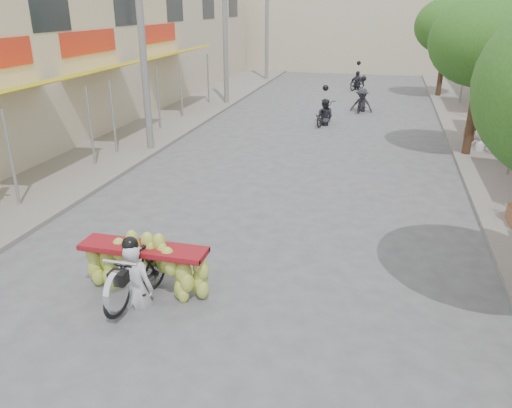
% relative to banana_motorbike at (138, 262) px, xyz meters
% --- Properties ---
extents(sidewalk_left, '(4.00, 60.00, 0.12)m').
position_rel_banana_motorbike_xyz_m(sidewalk_left, '(-5.64, 11.89, -0.67)').
color(sidewalk_left, slate).
rests_on(sidewalk_left, ground).
extents(sidewalk_right, '(4.00, 60.00, 0.12)m').
position_rel_banana_motorbike_xyz_m(sidewalk_right, '(8.36, 11.89, -0.67)').
color(sidewalk_right, slate).
rests_on(sidewalk_right, ground).
extents(shophouse_row_left, '(9.77, 40.00, 6.00)m').
position_rel_banana_motorbike_xyz_m(shophouse_row_left, '(-10.63, 10.87, 2.27)').
color(shophouse_row_left, '#BEB196').
rests_on(shophouse_row_left, ground).
extents(far_building, '(20.00, 6.00, 7.00)m').
position_rel_banana_motorbike_xyz_m(far_building, '(1.36, 34.89, 2.77)').
color(far_building, '#BEB196').
rests_on(far_building, ground).
extents(utility_pole_mid, '(0.60, 0.24, 8.00)m').
position_rel_banana_motorbike_xyz_m(utility_pole_mid, '(-4.04, 8.89, 3.30)').
color(utility_pole_mid, slate).
rests_on(utility_pole_mid, ground).
extents(utility_pole_far, '(0.60, 0.24, 8.00)m').
position_rel_banana_motorbike_xyz_m(utility_pole_far, '(-4.04, 17.89, 3.30)').
color(utility_pole_far, slate).
rests_on(utility_pole_far, ground).
extents(utility_pole_back, '(0.60, 0.24, 8.00)m').
position_rel_banana_motorbike_xyz_m(utility_pole_back, '(-4.04, 26.89, 3.30)').
color(utility_pole_back, slate).
rests_on(utility_pole_back, ground).
extents(street_tree_mid, '(3.40, 3.40, 5.25)m').
position_rel_banana_motorbike_xyz_m(street_tree_mid, '(6.76, 10.89, 3.06)').
color(street_tree_mid, '#3A2719').
rests_on(street_tree_mid, ground).
extents(street_tree_far, '(3.40, 3.40, 5.25)m').
position_rel_banana_motorbike_xyz_m(street_tree_far, '(6.76, 22.89, 3.06)').
color(street_tree_far, '#3A2719').
rests_on(street_tree_far, ground).
extents(produce_crate_far, '(1.20, 0.88, 1.16)m').
position_rel_banana_motorbike_xyz_m(produce_crate_far, '(7.56, 12.89, -0.01)').
color(produce_crate_far, brown).
rests_on(produce_crate_far, ground).
extents(banana_motorbike, '(2.30, 1.86, 2.20)m').
position_rel_banana_motorbike_xyz_m(banana_motorbike, '(0.00, 0.00, 0.00)').
color(banana_motorbike, black).
rests_on(banana_motorbike, ground).
extents(pedestrian, '(0.90, 0.76, 1.57)m').
position_rel_banana_motorbike_xyz_m(pedestrian, '(7.25, 11.45, 0.18)').
color(pedestrian, silver).
rests_on(pedestrian, ground).
extents(bg_motorbike_a, '(0.98, 1.84, 1.95)m').
position_rel_banana_motorbike_xyz_m(bg_motorbike_a, '(1.43, 14.55, 0.00)').
color(bg_motorbike_a, black).
rests_on(bg_motorbike_a, ground).
extents(bg_motorbike_b, '(1.13, 1.84, 1.95)m').
position_rel_banana_motorbike_xyz_m(bg_motorbike_b, '(2.83, 17.81, 0.11)').
color(bg_motorbike_b, black).
rests_on(bg_motorbike_b, ground).
extents(bg_motorbike_c, '(1.17, 1.66, 1.95)m').
position_rel_banana_motorbike_xyz_m(bg_motorbike_c, '(2.19, 24.49, 0.08)').
color(bg_motorbike_c, black).
rests_on(bg_motorbike_c, ground).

